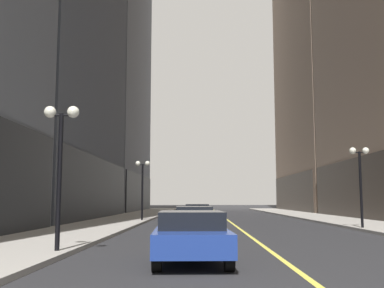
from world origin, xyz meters
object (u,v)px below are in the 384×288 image
Objects in this scene: car_blue at (191,235)px; car_silver at (194,220)px; street_lamp_left_far at (142,177)px; street_lamp_left_near at (61,145)px; car_black at (198,213)px; street_lamp_right_mid at (360,169)px.

car_blue is 0.88× the size of car_silver.
street_lamp_left_near is at bearing -90.00° from street_lamp_left_far.
car_black is 1.01× the size of street_lamp_right_mid.
car_blue is at bearing -90.29° from car_black.
car_black is (0.13, 10.51, -0.00)m from car_silver.
street_lamp_left_near is (-3.94, 1.43, 2.54)m from car_blue.
car_silver is 13.66m from street_lamp_left_far.
car_blue is 21.89m from street_lamp_left_far.
car_silver is at bearing -90.73° from car_black.
car_black is at bearing 77.10° from street_lamp_left_near.
car_black is 11.10m from street_lamp_right_mid.
street_lamp_right_mid reaches higher than car_blue.
car_blue and car_black have the same top height.
car_silver is 1.06× the size of car_black.
street_lamp_left_near reaches higher than car_black.
car_silver is at bearing 90.25° from car_blue.
car_silver is at bearing -154.83° from street_lamp_right_mid.
street_lamp_left_near is 1.00× the size of street_lamp_right_mid.
street_lamp_right_mid reaches higher than car_silver.
car_blue is 0.94× the size of street_lamp_left_near.
street_lamp_left_near is (-4.03, -17.61, 2.54)m from car_black.
street_lamp_left_far is 1.00× the size of street_lamp_right_mid.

